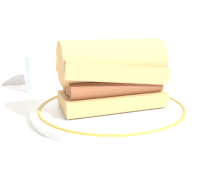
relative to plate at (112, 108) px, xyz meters
name	(u,v)px	position (x,y,z in m)	size (l,w,h in m)	color
ground_plane	(105,120)	(-0.02, -0.04, -0.01)	(1.50, 1.50, 0.00)	silver
plate	(112,108)	(0.00, 0.00, 0.00)	(0.30, 0.30, 0.01)	white
sausage_sandwich	(112,73)	(0.00, 0.00, 0.07)	(0.19, 0.10, 0.12)	tan
drinking_glass	(39,76)	(-0.12, 0.21, 0.03)	(0.07, 0.07, 0.09)	silver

